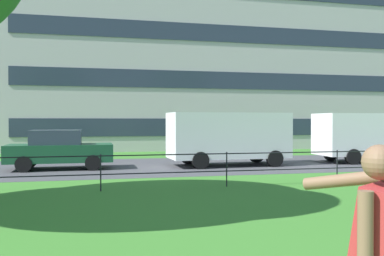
% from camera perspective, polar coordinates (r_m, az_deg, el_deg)
% --- Properties ---
extents(street_strip, '(80.00, 7.36, 0.01)m').
position_cam_1_polar(street_strip, '(17.98, -1.13, -5.08)').
color(street_strip, '#424247').
rests_on(street_strip, ground).
extents(park_fence, '(35.40, 0.04, 1.00)m').
position_cam_1_polar(park_fence, '(12.14, 4.73, -4.82)').
color(park_fence, black).
rests_on(park_fence, ground).
extents(car_dark_green_far_right, '(4.02, 1.85, 1.54)m').
position_cam_1_polar(car_dark_green_far_right, '(17.29, -17.54, -2.78)').
color(car_dark_green_far_right, '#194C2D').
rests_on(car_dark_green_far_right, ground).
extents(panel_van_right, '(5.07, 2.24, 2.24)m').
position_cam_1_polar(panel_van_right, '(17.87, 4.99, -1.05)').
color(panel_van_right, white).
rests_on(panel_van_right, ground).
extents(panel_van_left, '(5.06, 2.23, 2.24)m').
position_cam_1_polar(panel_van_left, '(21.15, 23.13, -0.81)').
color(panel_van_left, white).
rests_on(panel_van_left, ground).
extents(apartment_building_background, '(36.19, 14.89, 18.52)m').
position_cam_1_polar(apartment_building_background, '(35.64, 4.09, 12.85)').
color(apartment_building_background, '#B7B2AD').
rests_on(apartment_building_background, ground).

